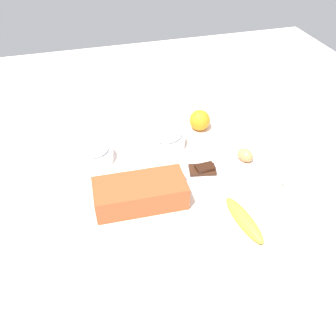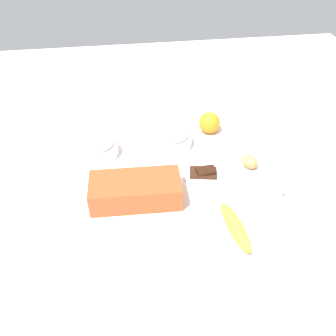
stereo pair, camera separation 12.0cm
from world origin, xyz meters
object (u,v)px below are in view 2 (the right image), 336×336
butter_block (265,188)px  egg_near_butter (250,162)px  loaf_pan (136,190)px  chocolate_plate (203,174)px  sugar_bowl (99,147)px  flour_bowl (172,137)px  banana (235,226)px  orange_fruit (209,123)px

butter_block → egg_near_butter: bearing=91.4°
loaf_pan → chocolate_plate: bearing=21.1°
butter_block → egg_near_butter: butter_block is taller
butter_block → egg_near_butter: 0.14m
chocolate_plate → butter_block: bearing=-33.9°
sugar_bowl → egg_near_butter: size_ratio=2.13×
loaf_pan → sugar_bowl: (-0.11, 0.25, -0.01)m
flour_bowl → sugar_bowl: (-0.27, -0.02, -0.00)m
banana → flour_bowl: bearing=104.9°
banana → butter_block: size_ratio=2.11×
sugar_bowl → banana: bearing=-47.5°
banana → loaf_pan: bearing=148.2°
loaf_pan → butter_block: (0.41, -0.04, -0.01)m
chocolate_plate → orange_fruit: bearing=72.9°
orange_fruit → butter_block: orange_fruit is taller
loaf_pan → sugar_bowl: size_ratio=2.13×
flour_bowl → chocolate_plate: bearing=-67.8°
flour_bowl → banana: 0.46m
banana → butter_block: butter_block is taller
sugar_bowl → chocolate_plate: 0.39m
banana → butter_block: (0.13, 0.13, 0.01)m
loaf_pan → egg_near_butter: loaf_pan is taller
orange_fruit → chocolate_plate: bearing=-107.1°
flour_bowl → orange_fruit: orange_fruit is taller
sugar_bowl → chocolate_plate: bearing=-26.4°
loaf_pan → butter_block: bearing=-2.9°
orange_fruit → egg_near_butter: orange_fruit is taller
loaf_pan → egg_near_butter: 0.42m
sugar_bowl → orange_fruit: 0.43m
loaf_pan → banana: (0.27, -0.17, -0.02)m
flour_bowl → banana: flour_bowl is taller
loaf_pan → egg_near_butter: bearing=17.1°
loaf_pan → orange_fruit: 0.46m
banana → chocolate_plate: size_ratio=1.46×
orange_fruit → egg_near_butter: size_ratio=1.31×
butter_block → egg_near_butter: (-0.00, 0.14, -0.01)m
sugar_bowl → chocolate_plate: sugar_bowl is taller
loaf_pan → egg_near_butter: size_ratio=4.55×
sugar_bowl → butter_block: bearing=-29.0°
loaf_pan → flour_bowl: (0.15, 0.27, -0.01)m
flour_bowl → egg_near_butter: flour_bowl is taller
loaf_pan → flour_bowl: loaf_pan is taller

